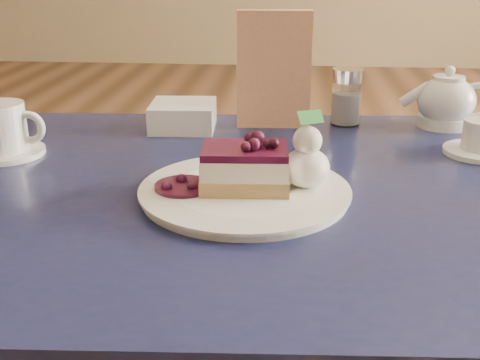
# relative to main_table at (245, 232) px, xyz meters

# --- Properties ---
(main_table) EXTENTS (1.17, 0.82, 0.71)m
(main_table) POSITION_rel_main_table_xyz_m (0.00, 0.00, 0.00)
(main_table) COLOR #16193A
(main_table) RESTS_ON ground
(dessert_plate) EXTENTS (0.27, 0.27, 0.01)m
(dessert_plate) POSITION_rel_main_table_xyz_m (0.00, -0.05, 0.08)
(dessert_plate) COLOR white
(dessert_plate) RESTS_ON main_table
(cheesecake_slice) EXTENTS (0.12, 0.09, 0.06)m
(cheesecake_slice) POSITION_rel_main_table_xyz_m (0.00, -0.05, 0.11)
(cheesecake_slice) COLOR tan
(cheesecake_slice) RESTS_ON dessert_plate
(whipped_cream) EXTENTS (0.06, 0.06, 0.05)m
(whipped_cream) POSITION_rel_main_table_xyz_m (0.08, -0.03, 0.11)
(whipped_cream) COLOR white
(whipped_cream) RESTS_ON dessert_plate
(berry_sauce) EXTENTS (0.08, 0.08, 0.01)m
(berry_sauce) POSITION_rel_main_table_xyz_m (-0.08, -0.06, 0.09)
(berry_sauce) COLOR #42122E
(berry_sauce) RESTS_ON dessert_plate
(coffee_set) EXTENTS (0.13, 0.12, 0.08)m
(coffee_set) POSITION_rel_main_table_xyz_m (-0.39, 0.09, 0.11)
(coffee_set) COLOR white
(coffee_set) RESTS_ON main_table
(tea_set) EXTENTS (0.18, 0.27, 0.10)m
(tea_set) POSITION_rel_main_table_xyz_m (0.34, 0.29, 0.11)
(tea_set) COLOR white
(tea_set) RESTS_ON main_table
(menu_card) EXTENTS (0.13, 0.04, 0.21)m
(menu_card) POSITION_rel_main_table_xyz_m (0.03, 0.30, 0.18)
(menu_card) COLOR beige
(menu_card) RESTS_ON main_table
(sugar_shaker) EXTENTS (0.06, 0.06, 0.10)m
(sugar_shaker) POSITION_rel_main_table_xyz_m (0.16, 0.32, 0.13)
(sugar_shaker) COLOR white
(sugar_shaker) RESTS_ON main_table
(napkin_stack) EXTENTS (0.12, 0.12, 0.05)m
(napkin_stack) POSITION_rel_main_table_xyz_m (-0.13, 0.27, 0.10)
(napkin_stack) COLOR white
(napkin_stack) RESTS_ON main_table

